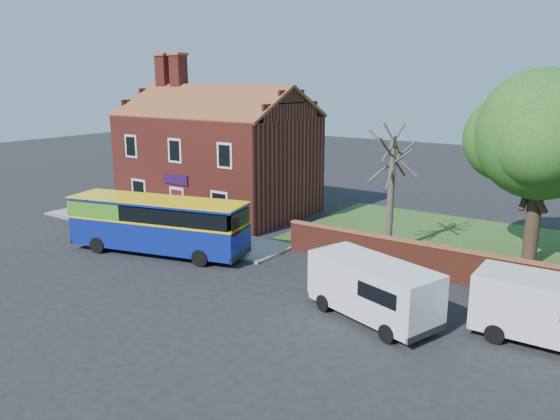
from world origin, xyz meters
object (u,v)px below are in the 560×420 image
Objects in this scene: bus at (153,222)px; large_tree at (544,139)px; van_far at (557,310)px; van_near at (373,288)px.

bus is 19.63m from large_tree.
bus is at bearing -178.61° from van_far.
van_near is 6.22m from van_far.
van_near is at bearing -109.88° from large_tree.
bus is 1.76× the size of van_near.
bus reaches higher than van_far.
large_tree reaches higher than bus.
large_tree is at bearing 14.97° from bus.
van_near is at bearing -18.51° from bus.
large_tree reaches higher than van_near.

